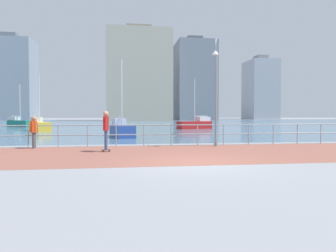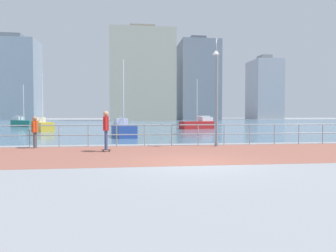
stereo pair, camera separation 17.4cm
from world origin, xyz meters
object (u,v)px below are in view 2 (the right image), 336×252
at_px(lamppost, 216,87).
at_px(sailboat_blue, 123,129).
at_px(sailboat_ivory, 23,123).
at_px(skateboarder, 106,127).
at_px(bystander, 35,130).
at_px(sailboat_white, 198,124).
at_px(sailboat_gray, 42,125).

bearing_deg(lamppost, sailboat_blue, 122.01).
xyz_separation_m(sailboat_blue, sailboat_ivory, (-13.84, 20.69, 0.01)).
xyz_separation_m(skateboarder, bystander, (-3.48, 1.85, -0.17)).
distance_m(skateboarder, sailboat_white, 22.37).
distance_m(sailboat_blue, sailboat_ivory, 24.89).
bearing_deg(sailboat_white, sailboat_ivory, 157.32).
distance_m(lamppost, sailboat_white, 19.59).
relative_size(lamppost, sailboat_white, 0.96).
bearing_deg(bystander, lamppost, -2.60).
relative_size(lamppost, skateboarder, 3.08).
distance_m(lamppost, sailboat_ivory, 34.01).
relative_size(bystander, sailboat_gray, 0.27).
distance_m(bystander, sailboat_blue, 8.30).
height_order(sailboat_white, sailboat_gray, sailboat_gray).
bearing_deg(sailboat_ivory, skateboarder, -65.93).
xyz_separation_m(bystander, sailboat_gray, (-4.20, 16.39, -0.34)).
height_order(sailboat_ivory, sailboat_gray, sailboat_gray).
relative_size(sailboat_white, sailboat_gray, 0.99).
height_order(lamppost, sailboat_blue, sailboat_blue).
relative_size(sailboat_blue, sailboat_gray, 0.98).
xyz_separation_m(skateboarder, sailboat_gray, (-7.67, 18.24, -0.51)).
xyz_separation_m(sailboat_blue, sailboat_white, (8.20, 11.48, 0.01)).
distance_m(bystander, sailboat_ivory, 29.63).
xyz_separation_m(sailboat_white, sailboat_ivory, (-22.04, 9.21, 0.00)).
height_order(skateboarder, sailboat_ivory, sailboat_ivory).
distance_m(sailboat_blue, sailboat_white, 14.11).
distance_m(sailboat_blue, sailboat_gray, 12.27).
xyz_separation_m(sailboat_blue, sailboat_gray, (-8.20, 9.13, 0.01)).
distance_m(lamppost, skateboarder, 5.84).
height_order(sailboat_blue, sailboat_gray, sailboat_gray).
xyz_separation_m(sailboat_ivory, sailboat_gray, (5.64, -11.56, 0.00)).
bearing_deg(sailboat_gray, sailboat_white, 8.16).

